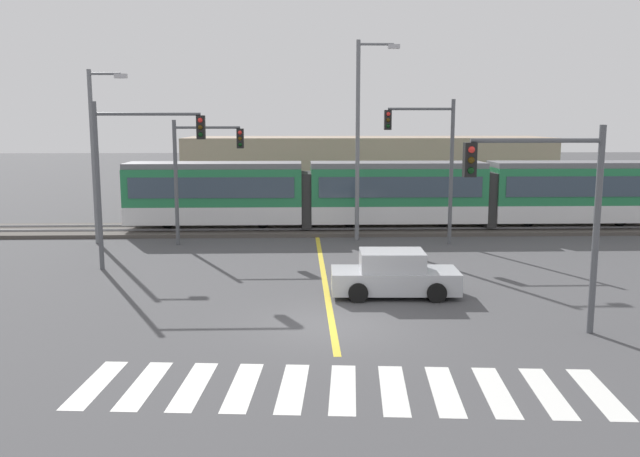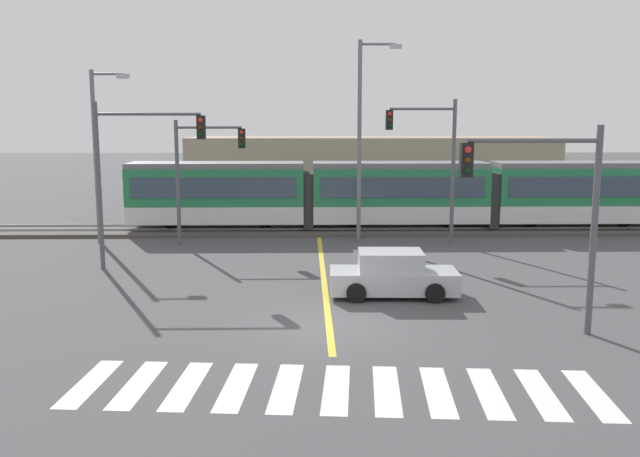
% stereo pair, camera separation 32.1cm
% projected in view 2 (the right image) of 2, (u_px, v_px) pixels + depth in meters
% --- Properties ---
extents(ground_plane, '(200.00, 200.00, 0.00)m').
position_uv_depth(ground_plane, '(329.00, 325.00, 19.32)').
color(ground_plane, '#474749').
extents(track_bed, '(120.00, 4.00, 0.18)m').
position_uv_depth(track_bed, '(318.00, 229.00, 35.56)').
color(track_bed, '#4C4742').
rests_on(track_bed, ground).
extents(rail_near, '(120.00, 0.08, 0.10)m').
position_uv_depth(rail_near, '(319.00, 229.00, 34.83)').
color(rail_near, '#939399').
rests_on(rail_near, track_bed).
extents(rail_far, '(120.00, 0.08, 0.10)m').
position_uv_depth(rail_far, '(318.00, 225.00, 36.25)').
color(rail_far, '#939399').
rests_on(rail_far, track_bed).
extents(light_rail_tram, '(28.00, 2.64, 3.43)m').
position_uv_depth(light_rail_tram, '(399.00, 192.00, 35.33)').
color(light_rail_tram, silver).
rests_on(light_rail_tram, track_bed).
extents(crosswalk_stripe_0, '(0.78, 2.84, 0.01)m').
position_uv_depth(crosswalk_stripe_0, '(90.00, 383.00, 15.08)').
color(crosswalk_stripe_0, silver).
rests_on(crosswalk_stripe_0, ground).
extents(crosswalk_stripe_1, '(0.78, 2.84, 0.01)m').
position_uv_depth(crosswalk_stripe_1, '(138.00, 384.00, 15.02)').
color(crosswalk_stripe_1, silver).
rests_on(crosswalk_stripe_1, ground).
extents(crosswalk_stripe_2, '(0.78, 2.84, 0.01)m').
position_uv_depth(crosswalk_stripe_2, '(187.00, 385.00, 14.96)').
color(crosswalk_stripe_2, silver).
rests_on(crosswalk_stripe_2, ground).
extents(crosswalk_stripe_3, '(0.78, 2.84, 0.01)m').
position_uv_depth(crosswalk_stripe_3, '(236.00, 386.00, 14.89)').
color(crosswalk_stripe_3, silver).
rests_on(crosswalk_stripe_3, ground).
extents(crosswalk_stripe_4, '(0.78, 2.84, 0.01)m').
position_uv_depth(crosswalk_stripe_4, '(286.00, 387.00, 14.83)').
color(crosswalk_stripe_4, silver).
rests_on(crosswalk_stripe_4, ground).
extents(crosswalk_stripe_5, '(0.78, 2.84, 0.01)m').
position_uv_depth(crosswalk_stripe_5, '(336.00, 389.00, 14.77)').
color(crosswalk_stripe_5, silver).
rests_on(crosswalk_stripe_5, ground).
extents(crosswalk_stripe_6, '(0.78, 2.84, 0.01)m').
position_uv_depth(crosswalk_stripe_6, '(387.00, 390.00, 14.70)').
color(crosswalk_stripe_6, silver).
rests_on(crosswalk_stripe_6, ground).
extents(crosswalk_stripe_7, '(0.78, 2.84, 0.01)m').
position_uv_depth(crosswalk_stripe_7, '(438.00, 391.00, 14.64)').
color(crosswalk_stripe_7, silver).
rests_on(crosswalk_stripe_7, ground).
extents(crosswalk_stripe_8, '(0.78, 2.84, 0.01)m').
position_uv_depth(crosswalk_stripe_8, '(489.00, 392.00, 14.58)').
color(crosswalk_stripe_8, silver).
rests_on(crosswalk_stripe_8, ground).
extents(crosswalk_stripe_9, '(0.78, 2.84, 0.01)m').
position_uv_depth(crosswalk_stripe_9, '(541.00, 393.00, 14.51)').
color(crosswalk_stripe_9, silver).
rests_on(crosswalk_stripe_9, ground).
extents(crosswalk_stripe_10, '(0.78, 2.84, 0.01)m').
position_uv_depth(crosswalk_stripe_10, '(593.00, 395.00, 14.45)').
color(crosswalk_stripe_10, silver).
rests_on(crosswalk_stripe_10, ground).
extents(lane_centre_line, '(0.20, 17.09, 0.01)m').
position_uv_depth(lane_centre_line, '(324.00, 277.00, 25.17)').
color(lane_centre_line, gold).
rests_on(lane_centre_line, ground).
extents(sedan_crossing, '(4.25, 2.02, 1.52)m').
position_uv_depth(sedan_crossing, '(393.00, 275.00, 22.43)').
color(sedan_crossing, '#B7BABF').
rests_on(sedan_crossing, ground).
extents(traffic_light_far_left, '(3.25, 0.38, 5.78)m').
position_uv_depth(traffic_light_far_left, '(201.00, 163.00, 31.19)').
color(traffic_light_far_left, '#515459').
rests_on(traffic_light_far_left, ground).
extents(traffic_light_near_right, '(3.75, 0.38, 5.67)m').
position_uv_depth(traffic_light_near_right, '(548.00, 197.00, 17.91)').
color(traffic_light_near_right, '#515459').
rests_on(traffic_light_near_right, ground).
extents(traffic_light_mid_left, '(4.25, 0.38, 6.48)m').
position_uv_depth(traffic_light_mid_left, '(134.00, 159.00, 25.97)').
color(traffic_light_mid_left, '#515459').
rests_on(traffic_light_mid_left, ground).
extents(traffic_light_far_right, '(3.25, 0.38, 6.72)m').
position_uv_depth(traffic_light_far_right, '(432.00, 151.00, 31.13)').
color(traffic_light_far_right, '#515459').
rests_on(traffic_light_far_right, ground).
extents(street_lamp_west, '(1.81, 0.28, 8.06)m').
position_uv_depth(street_lamp_west, '(99.00, 147.00, 31.46)').
color(street_lamp_west, slate).
rests_on(street_lamp_west, ground).
extents(street_lamp_centre, '(2.03, 0.28, 9.47)m').
position_uv_depth(street_lamp_centre, '(363.00, 130.00, 32.15)').
color(street_lamp_centre, slate).
rests_on(street_lamp_centre, ground).
extents(building_backdrop_far, '(24.03, 6.00, 4.63)m').
position_uv_depth(building_backdrop_far, '(370.00, 172.00, 45.58)').
color(building_backdrop_far, gray).
rests_on(building_backdrop_far, ground).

